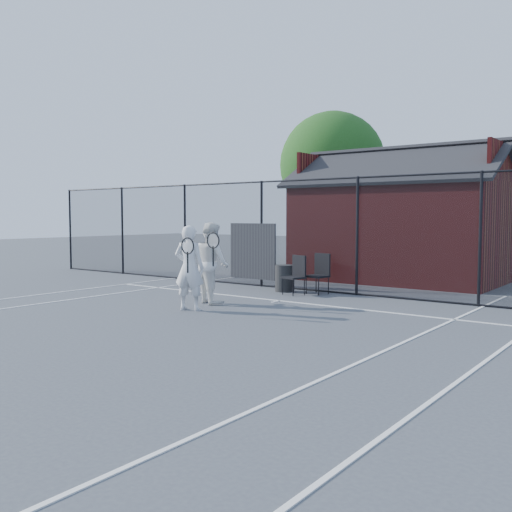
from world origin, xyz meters
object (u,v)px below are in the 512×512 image
Objects in this scene: player_back at (212,263)px; waste_bin at (284,278)px; clubhouse at (401,229)px; player_front at (189,268)px; chair_left at (317,274)px; chair_right at (294,276)px.

waste_bin is (0.22, 2.67, -0.58)m from player_back.
clubhouse reaches higher than player_front.
chair_left is at bearing 67.20° from player_back.
clubhouse is at bearing 92.56° from chair_left.
clubhouse is 5.09m from chair_right.
player_front is 1.85× the size of chair_right.
chair_right is (-0.41, -0.50, -0.02)m from chair_left.
clubhouse is at bearing 73.13° from waste_bin.
player_front is 3.96m from chair_left.
chair_left is 0.97m from waste_bin.
player_front is 3.77m from waste_bin.
chair_right is at bearing 71.50° from player_back.
clubhouse is 7.39m from player_back.
clubhouse is 6.40× the size of chair_left.
chair_right is (0.76, 2.28, -0.45)m from player_back.
chair_left is at bearing 6.84° from waste_bin.
chair_right reaches higher than waste_bin.
player_front reaches higher than waste_bin.
waste_bin is (-0.09, 3.73, -0.56)m from player_front.
player_back is (-1.58, -7.18, -0.67)m from clubhouse.
chair_left is (1.17, 2.78, -0.43)m from player_back.
player_back is 2.64× the size of waste_bin.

